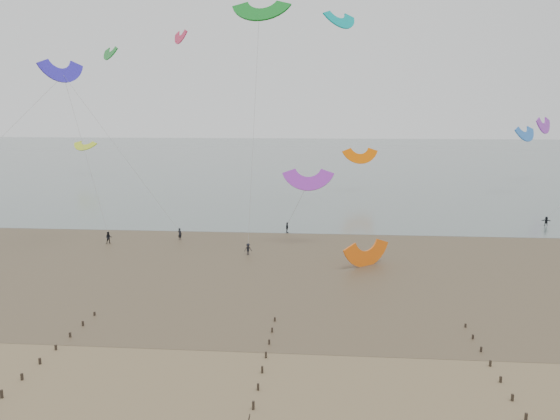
{
  "coord_description": "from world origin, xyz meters",
  "views": [
    {
      "loc": [
        8.65,
        -37.63,
        20.17
      ],
      "look_at": [
        3.17,
        28.0,
        8.0
      ],
      "focal_mm": 35.0,
      "sensor_mm": 36.0,
      "label": 1
    }
  ],
  "objects": [
    {
      "name": "ground",
      "position": [
        0.0,
        0.0,
        0.0
      ],
      "size": [
        500.0,
        500.0,
        0.0
      ],
      "primitive_type": "plane",
      "color": "brown",
      "rests_on": "ground"
    },
    {
      "name": "sea_and_shore",
      "position": [
        -4.08,
        34.4,
        0.01
      ],
      "size": [
        500.0,
        665.0,
        0.03
      ],
      "color": "#475654",
      "rests_on": "ground"
    },
    {
      "name": "kitesurfer_lead",
      "position": [
        -13.97,
        44.16,
        0.94
      ],
      "size": [
        0.81,
        0.68,
        1.89
      ],
      "primitive_type": "imported",
      "rotation": [
        0.0,
        0.0,
        2.76
      ],
      "color": "black",
      "rests_on": "ground"
    },
    {
      "name": "kitesurfers",
      "position": [
        4.3,
        47.18,
        0.87
      ],
      "size": [
        119.24,
        24.6,
        1.89
      ],
      "color": "black",
      "rests_on": "ground"
    },
    {
      "name": "grounded_kite",
      "position": [
        14.23,
        32.01,
        0.0
      ],
      "size": [
        8.16,
        7.97,
        3.54
      ],
      "primitive_type": null,
      "rotation": [
        1.54,
        0.0,
        0.69
      ],
      "color": "orange",
      "rests_on": "ground"
    },
    {
      "name": "kites_airborne",
      "position": [
        -1.69,
        91.2,
        22.91
      ],
      "size": [
        235.82,
        131.74,
        41.7
      ],
      "color": "#EF3F6E",
      "rests_on": "ground"
    }
  ]
}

